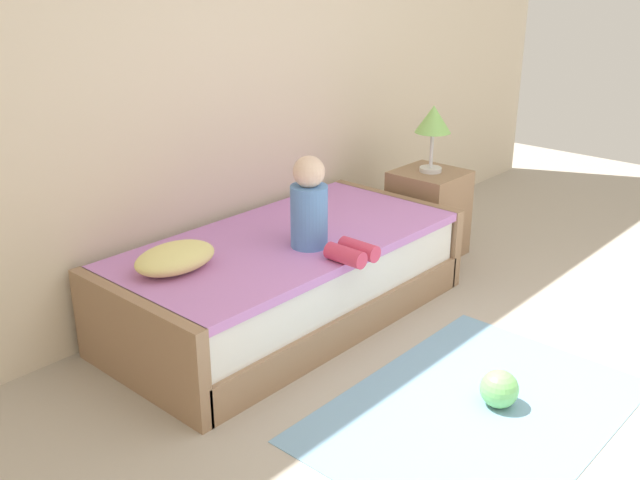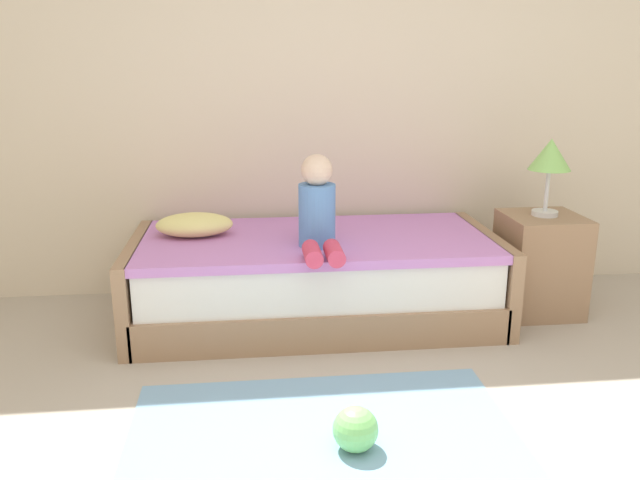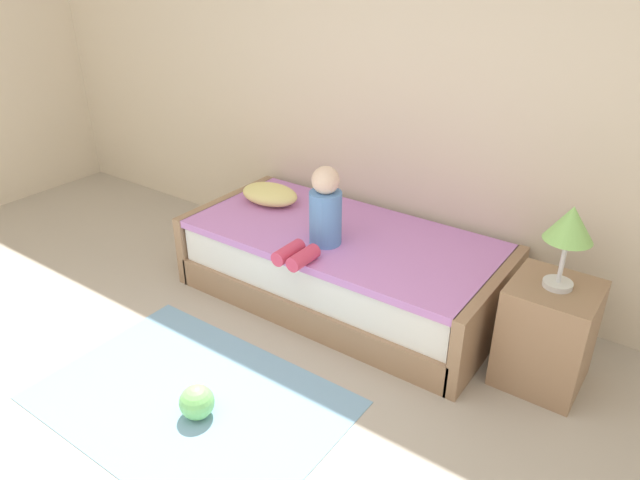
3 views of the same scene
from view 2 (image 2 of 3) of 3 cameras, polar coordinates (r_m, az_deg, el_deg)
The scene contains 8 objects.
wall_rear at distance 4.16m, azimuth 0.48°, elevation 15.33°, with size 7.20×0.10×2.90m, color beige.
bed at distance 3.76m, azimuth -0.42°, elevation -3.42°, with size 2.11×1.00×0.50m.
nightstand at distance 4.06m, azimuth 18.96°, elevation -2.04°, with size 0.44×0.44×0.60m, color #997556.
table_lamp at distance 3.93m, azimuth 19.79°, elevation 6.85°, with size 0.24×0.24×0.45m.
child_figure at distance 3.42m, azimuth -0.19°, elevation 2.59°, with size 0.20×0.51×0.50m.
pillow at distance 3.76m, azimuth -11.11°, elevation 1.35°, with size 0.44×0.30×0.13m, color #F2E58C.
toy_ball at distance 2.62m, azimuth 3.17°, elevation -16.45°, with size 0.18×0.18×0.18m, color #7FD872.
area_rug at distance 2.69m, azimuth 0.44°, elevation -17.56°, with size 1.60×1.10×0.01m, color #7AA8CC.
Camera 2 is at (-0.49, -1.53, 1.49)m, focal length 35.97 mm.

